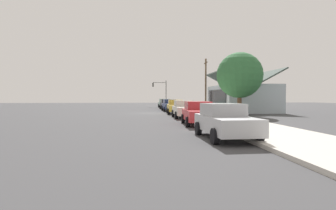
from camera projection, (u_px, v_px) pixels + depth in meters
ground_plane at (151, 113)px, 32.24m from camera, size 120.00×120.00×0.00m
sidewalk_curb at (197, 112)px, 32.73m from camera, size 60.00×4.20×0.16m
car_seafoam at (164, 103)px, 49.49m from camera, size 4.55×2.11×1.59m
car_charcoal at (166, 104)px, 43.26m from camera, size 4.68×2.04×1.59m
car_navy at (170, 105)px, 37.20m from camera, size 4.80×2.08×1.59m
car_mustard at (175, 107)px, 31.07m from camera, size 4.62×2.07×1.59m
car_ivory at (184, 109)px, 24.89m from camera, size 4.58×2.00×1.59m
car_cherry at (198, 113)px, 18.62m from camera, size 4.50×2.20×1.59m
car_silver at (225, 121)px, 12.38m from camera, size 4.53×2.18×1.59m
storefront_building at (241, 97)px, 35.89m from camera, size 11.05×6.91×5.31m
shade_tree at (240, 75)px, 27.39m from camera, size 4.60×4.60×6.40m
traffic_light_main at (161, 89)px, 54.16m from camera, size 0.37×2.79×5.20m
utility_pole_wooden at (206, 83)px, 39.77m from camera, size 1.80×0.24×7.50m
fire_hydrant_red at (175, 106)px, 43.68m from camera, size 0.22×0.22×0.71m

